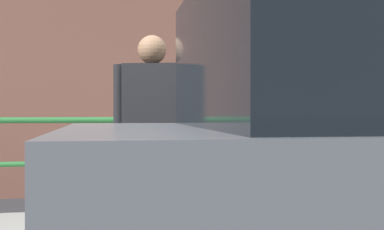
{
  "coord_description": "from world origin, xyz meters",
  "views": [
    {
      "loc": [
        -1.17,
        -3.2,
        1.23
      ],
      "look_at": [
        -0.54,
        0.42,
        1.19
      ],
      "focal_mm": 47.38,
      "sensor_mm": 36.0,
      "label": 1
    }
  ],
  "objects": [
    {
      "name": "parking_meter",
      "position": [
        -0.27,
        0.45,
        1.19
      ],
      "size": [
        0.16,
        0.18,
        1.46
      ],
      "rotation": [
        0.0,
        0.0,
        3.24
      ],
      "color": "slate",
      "rests_on": "sidewalk_curb"
    },
    {
      "name": "pedestrian_at_meter",
      "position": [
        -0.81,
        0.67,
        1.09
      ],
      "size": [
        0.7,
        0.52,
        1.65
      ],
      "rotation": [
        0.0,
        0.0,
        -0.28
      ],
      "color": "#1E233F",
      "rests_on": "sidewalk_curb"
    },
    {
      "name": "background_railing",
      "position": [
        -0.0,
        2.07,
        0.87
      ],
      "size": [
        24.06,
        0.06,
        1.01
      ],
      "color": "#2D7A38",
      "rests_on": "sidewalk_curb"
    },
    {
      "name": "backdrop_wall",
      "position": [
        0.0,
        4.38,
        1.56
      ],
      "size": [
        32.0,
        0.5,
        3.11
      ],
      "primitive_type": "cube",
      "color": "brown",
      "rests_on": "ground"
    }
  ]
}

